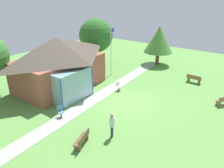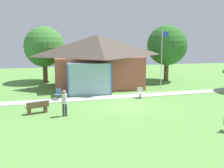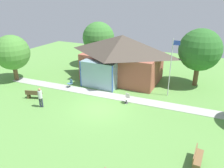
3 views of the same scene
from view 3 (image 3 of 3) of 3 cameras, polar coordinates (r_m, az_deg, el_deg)
The scene contains 12 objects.
ground_plane at distance 18.22m, azimuth -3.05°, elevation -6.48°, with size 44.00×44.00×0.00m, color #609947.
pavilion at distance 23.56m, azimuth 2.42°, elevation 7.11°, with size 9.05×6.82×4.97m.
footpath at distance 20.28m, azimuth 0.48°, elevation -3.26°, with size 23.87×1.30×0.03m, color #ADADA8.
flagpole at distance 20.10m, azimuth 15.38°, elevation 4.76°, with size 0.64×0.08×5.39m.
bench_mid_left at distance 20.98m, azimuth -19.97°, elevation -2.62°, with size 1.56×0.90×0.84m.
bench_lawn_far_right at distance 13.54m, azimuth 21.61°, elevation -17.65°, with size 0.51×1.52×0.84m.
patio_chair_lawn_spare at distance 18.97m, azimuth 3.93°, elevation -3.87°, with size 0.53×0.53×0.86m.
patio_chair_west at distance 22.55m, azimuth -11.00°, elevation 0.13°, with size 0.57×0.57×0.86m.
visitor_strolling_lawn at distance 18.94m, azimuth -18.49°, elevation -3.06°, with size 0.34×0.34×1.74m.
tree_west_hedge at distance 25.68m, azimuth -24.96°, elevation 7.55°, with size 3.72×3.72×5.01m.
tree_behind_pavilion_right at distance 23.39m, azimuth 22.26°, elevation 8.33°, with size 4.21×4.21×5.90m.
tree_behind_pavilion_left at distance 28.89m, azimuth -3.58°, elevation 12.05°, with size 4.16×4.16×5.75m.
Camera 3 is at (7.80, -13.95, 8.74)m, focal length 34.51 mm.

